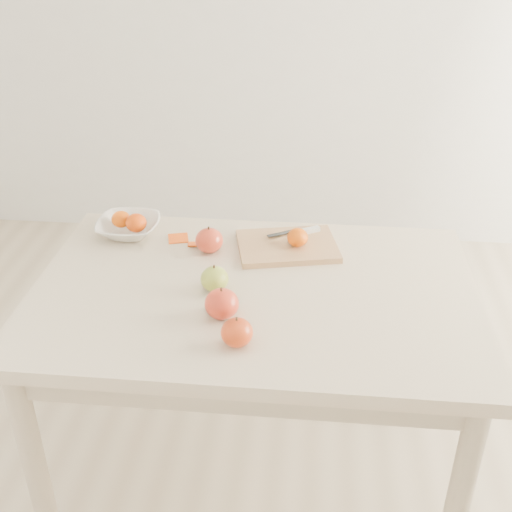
{
  "coord_description": "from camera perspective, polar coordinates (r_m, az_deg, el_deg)",
  "views": [
    {
      "loc": [
        0.15,
        -1.45,
        1.69
      ],
      "look_at": [
        0.0,
        0.05,
        0.82
      ],
      "focal_mm": 45.0,
      "sensor_mm": 36.0,
      "label": 1
    }
  ],
  "objects": [
    {
      "name": "bowl_tangerine_far",
      "position": [
        2.0,
        -10.61,
        2.92
      ],
      "size": [
        0.06,
        0.06,
        0.06
      ],
      "primitive_type": "ellipsoid",
      "color": "#C83F07",
      "rests_on": "fruit_bowl"
    },
    {
      "name": "cutting_board",
      "position": [
        1.92,
        2.8,
        0.89
      ],
      "size": [
        0.33,
        0.27,
        0.02
      ],
      "primitive_type": "cube",
      "rotation": [
        0.0,
        0.0,
        0.21
      ],
      "color": "tan",
      "rests_on": "table"
    },
    {
      "name": "table",
      "position": [
        1.79,
        -0.16,
        -5.49
      ],
      "size": [
        1.2,
        0.8,
        0.75
      ],
      "color": "beige",
      "rests_on": "ground"
    },
    {
      "name": "board_tangerine",
      "position": [
        1.89,
        3.71,
        1.67
      ],
      "size": [
        0.06,
        0.06,
        0.05
      ],
      "primitive_type": "ellipsoid",
      "color": "#CE4007",
      "rests_on": "cutting_board"
    },
    {
      "name": "apple_green",
      "position": [
        1.71,
        -3.71,
        -2.04
      ],
      "size": [
        0.08,
        0.08,
        0.07
      ],
      "primitive_type": "ellipsoid",
      "color": "olive",
      "rests_on": "table"
    },
    {
      "name": "bowl_tangerine_near",
      "position": [
        2.04,
        -11.92,
        3.23
      ],
      "size": [
        0.06,
        0.06,
        0.05
      ],
      "primitive_type": "ellipsoid",
      "color": "#D84807",
      "rests_on": "fruit_bowl"
    },
    {
      "name": "apple_red_e",
      "position": [
        1.51,
        -1.71,
        -6.81
      ],
      "size": [
        0.08,
        0.08,
        0.07
      ],
      "primitive_type": "ellipsoid",
      "color": "#950A05",
      "rests_on": "table"
    },
    {
      "name": "apple_red_c",
      "position": [
        1.6,
        -3.06,
        -4.27
      ],
      "size": [
        0.09,
        0.09,
        0.08
      ],
      "primitive_type": "ellipsoid",
      "color": "maroon",
      "rests_on": "table"
    },
    {
      "name": "orange_peel_b",
      "position": [
        1.94,
        -5.41,
        0.99
      ],
      "size": [
        0.05,
        0.04,
        0.01
      ],
      "primitive_type": "cube",
      "rotation": [
        -0.14,
        0.0,
        0.14
      ],
      "color": "#D34A0E",
      "rests_on": "table"
    },
    {
      "name": "ground",
      "position": [
        2.23,
        -0.14,
        -19.27
      ],
      "size": [
        3.5,
        3.5,
        0.0
      ],
      "primitive_type": "plane",
      "color": "#C6B293",
      "rests_on": "ground"
    },
    {
      "name": "paring_knife",
      "position": [
        1.97,
        4.28,
        2.22
      ],
      "size": [
        0.16,
        0.08,
        0.01
      ],
      "color": "silver",
      "rests_on": "cutting_board"
    },
    {
      "name": "fruit_bowl",
      "position": [
        2.03,
        -11.26,
        2.54
      ],
      "size": [
        0.19,
        0.19,
        0.05
      ],
      "primitive_type": "imported",
      "color": "white",
      "rests_on": "table"
    },
    {
      "name": "orange_peel_a",
      "position": [
        1.98,
        -6.92,
        1.45
      ],
      "size": [
        0.07,
        0.06,
        0.01
      ],
      "primitive_type": "cube",
      "rotation": [
        0.21,
        0.0,
        0.26
      ],
      "color": "#EB5210",
      "rests_on": "table"
    },
    {
      "name": "apple_red_a",
      "position": [
        1.89,
        -4.19,
        1.39
      ],
      "size": [
        0.08,
        0.08,
        0.07
      ],
      "primitive_type": "ellipsoid",
      "color": "maroon",
      "rests_on": "table"
    }
  ]
}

